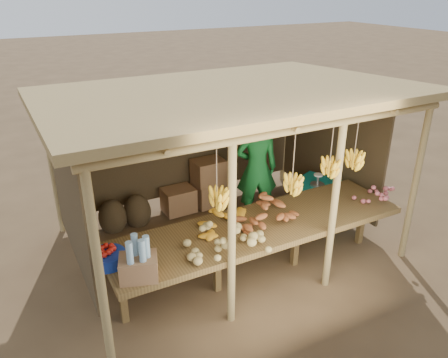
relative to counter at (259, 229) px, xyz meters
name	(u,v)px	position (x,y,z in m)	size (l,w,h in m)	color
ground	(224,242)	(0.00, 0.95, -0.74)	(60.00, 60.00, 0.00)	brown
stall_structure	(224,120)	(0.00, 0.94, 1.18)	(4.70, 3.50, 2.43)	#9A814F
counter	(259,229)	(0.00, 0.00, 0.00)	(3.90, 1.05, 0.80)	brown
potato_heap	(226,236)	(-0.64, -0.31, 0.24)	(0.97, 0.58, 0.37)	tan
sweet_potato_heap	(267,209)	(0.12, 0.02, 0.24)	(0.86, 0.52, 0.35)	#9D5228
onion_heap	(380,189)	(1.84, -0.21, 0.24)	(0.71, 0.43, 0.35)	#C96168
banana_pile	(224,213)	(-0.40, 0.18, 0.24)	(0.66, 0.40, 0.35)	yellow
tomato_basin	(107,257)	(-1.90, 0.05, 0.15)	(0.39, 0.39, 0.21)	navy
bottle_box	(138,262)	(-1.67, -0.34, 0.25)	(0.46, 0.41, 0.49)	#906440
vendor	(257,168)	(0.79, 1.34, 0.17)	(0.66, 0.44, 1.82)	#1A762F
tarp_crate	(314,200)	(1.64, 0.89, -0.38)	(0.91, 0.86, 0.87)	brown
carton_stack	(199,188)	(0.14, 2.15, -0.37)	(1.12, 0.46, 0.83)	#906440
burlap_sacks	(125,212)	(-1.17, 2.11, -0.48)	(0.84, 0.44, 0.60)	#483821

